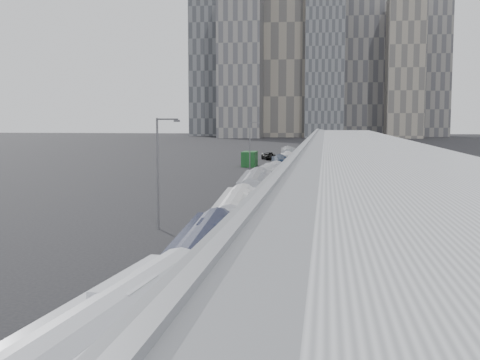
% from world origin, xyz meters
% --- Properties ---
extents(sidewalk, '(10.00, 170.00, 0.12)m').
position_xyz_m(sidewalk, '(9.00, 55.00, 0.06)').
color(sidewalk, gray).
rests_on(sidewalk, ground).
extents(lane_line, '(0.12, 160.00, 0.02)m').
position_xyz_m(lane_line, '(-1.50, 55.00, 0.01)').
color(lane_line, gold).
rests_on(lane_line, ground).
extents(depot, '(12.45, 160.40, 7.20)m').
position_xyz_m(depot, '(12.99, 55.00, 3.51)').
color(depot, gray).
rests_on(depot, ground).
extents(skyline, '(145.00, 64.00, 120.00)m').
position_xyz_m(skyline, '(-2.90, 324.16, 50.85)').
color(skyline, slate).
rests_on(skyline, ground).
extents(bus_1, '(3.52, 12.94, 3.74)m').
position_xyz_m(bus_1, '(2.70, 19.33, 1.58)').
color(bus_1, '#151A31').
rests_on(bus_1, ground).
extents(bus_2, '(3.56, 13.24, 3.83)m').
position_xyz_m(bus_2, '(2.44, 32.70, 1.61)').
color(bus_2, white).
rests_on(bus_2, ground).
extents(bus_3, '(3.61, 13.93, 4.03)m').
position_xyz_m(bus_3, '(2.02, 48.19, 1.70)').
color(bus_3, gray).
rests_on(bus_3, ground).
extents(bus_4, '(3.43, 12.93, 3.74)m').
position_xyz_m(bus_4, '(1.98, 63.49, 1.58)').
color(bus_4, '#ACAEB7').
rests_on(bus_4, ground).
extents(bus_5, '(3.81, 13.37, 3.86)m').
position_xyz_m(bus_5, '(2.40, 76.55, 1.63)').
color(bus_5, '#162032').
rests_on(bus_5, ground).
extents(bus_6, '(3.01, 12.50, 3.63)m').
position_xyz_m(bus_6, '(2.45, 91.03, 1.53)').
color(bus_6, silver).
rests_on(bus_6, ground).
extents(bus_7, '(3.76, 13.76, 3.97)m').
position_xyz_m(bus_7, '(1.81, 104.46, 1.68)').
color(bus_7, gray).
rests_on(bus_7, ground).
extents(tree_0, '(2.28, 2.28, 4.37)m').
position_xyz_m(tree_0, '(5.66, 10.05, 3.21)').
color(tree_0, black).
rests_on(tree_0, ground).
extents(tree_1, '(1.76, 1.76, 4.35)m').
position_xyz_m(tree_1, '(5.92, 32.31, 3.43)').
color(tree_1, black).
rests_on(tree_1, ground).
extents(tree_2, '(1.23, 1.23, 4.43)m').
position_xyz_m(tree_2, '(6.19, 58.86, 3.70)').
color(tree_2, black).
rests_on(tree_2, ground).
extents(tree_3, '(1.50, 1.50, 4.22)m').
position_xyz_m(tree_3, '(6.05, 77.21, 3.41)').
color(tree_3, black).
rests_on(tree_3, ground).
extents(tree_4, '(2.77, 2.77, 4.97)m').
position_xyz_m(tree_4, '(5.41, 105.69, 3.58)').
color(tree_4, black).
rests_on(tree_4, ground).
extents(street_lamp_near, '(2.04, 0.22, 9.42)m').
position_xyz_m(street_lamp_near, '(-4.94, 37.89, 5.41)').
color(street_lamp_near, '#59595E').
rests_on(street_lamp_near, ground).
extents(street_lamp_far, '(2.04, 0.22, 8.90)m').
position_xyz_m(street_lamp_far, '(-5.08, 101.48, 5.14)').
color(street_lamp_far, '#59595E').
rests_on(street_lamp_far, ground).
extents(shipping_container, '(2.79, 5.42, 2.99)m').
position_xyz_m(shipping_container, '(-6.09, 107.44, 1.49)').
color(shipping_container, '#133F1A').
rests_on(shipping_container, ground).
extents(suv, '(4.90, 6.81, 1.72)m').
position_xyz_m(suv, '(-3.84, 127.93, 0.86)').
color(suv, black).
rests_on(suv, ground).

